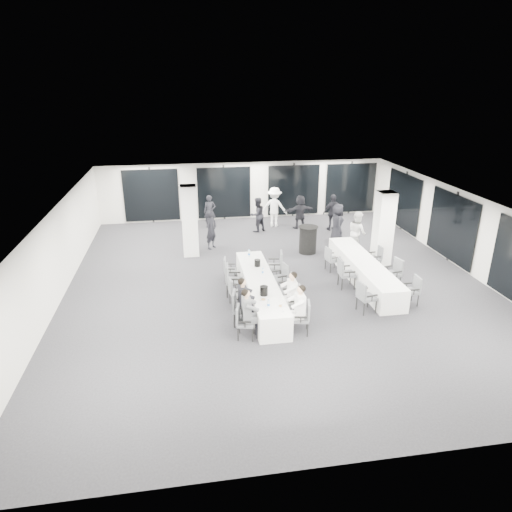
{
  "coord_description": "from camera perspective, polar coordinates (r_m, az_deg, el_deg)",
  "views": [
    {
      "loc": [
        -2.99,
        -14.01,
        6.52
      ],
      "look_at": [
        -0.74,
        -0.2,
        1.11
      ],
      "focal_mm": 32.0,
      "sensor_mm": 36.0,
      "label": 1
    }
  ],
  "objects": [
    {
      "name": "plate_c",
      "position": [
        13.45,
        1.09,
        -4.21
      ],
      "size": [
        0.19,
        0.19,
        0.03
      ],
      "color": "white",
      "rests_on": "banquet_table_main"
    },
    {
      "name": "standing_guest_h",
      "position": [
        18.7,
        12.55,
        3.29
      ],
      "size": [
        0.68,
        0.98,
        1.89
      ],
      "primitive_type": "imported",
      "rotation": [
        0.0,
        0.0,
        1.72
      ],
      "color": "white",
      "rests_on": "floor"
    },
    {
      "name": "chair_main_right_mid",
      "position": [
        14.09,
        4.12,
        -3.94
      ],
      "size": [
        0.52,
        0.57,
        0.98
      ],
      "rotation": [
        0.0,
        0.0,
        1.62
      ],
      "color": "#4C4F53",
      "rests_on": "floor"
    },
    {
      "name": "standing_guest_f",
      "position": [
        21.39,
        5.52,
        5.79
      ],
      "size": [
        1.72,
        0.92,
        1.78
      ],
      "primitive_type": "imported",
      "rotation": [
        0.0,
        0.0,
        3.33
      ],
      "color": "black",
      "rests_on": "floor"
    },
    {
      "name": "seated_guest_a",
      "position": [
        12.17,
        -0.9,
        -6.81
      ],
      "size": [
        0.5,
        0.38,
        1.44
      ],
      "rotation": [
        0.0,
        0.0,
        -1.57
      ],
      "color": "#585B60",
      "rests_on": "floor"
    },
    {
      "name": "chair_side_left_mid",
      "position": [
        15.43,
        11.0,
        -1.9
      ],
      "size": [
        0.53,
        0.59,
        1.02
      ],
      "rotation": [
        0.0,
        0.0,
        -1.6
      ],
      "color": "#4C4F53",
      "rests_on": "floor"
    },
    {
      "name": "chair_side_right_mid",
      "position": [
        15.91,
        16.91,
        -1.81
      ],
      "size": [
        0.58,
        0.62,
        0.98
      ],
      "rotation": [
        0.0,
        0.0,
        1.77
      ],
      "color": "#4C4F53",
      "rests_on": "floor"
    },
    {
      "name": "standing_guest_c",
      "position": [
        21.55,
        2.33,
        6.45
      ],
      "size": [
        1.53,
        1.17,
        2.11
      ],
      "primitive_type": "imported",
      "rotation": [
        0.0,
        0.0,
        2.74
      ],
      "color": "white",
      "rests_on": "floor"
    },
    {
      "name": "standing_guest_d",
      "position": [
        21.27,
        9.61,
        5.68
      ],
      "size": [
        1.19,
        0.77,
        1.91
      ],
      "primitive_type": "imported",
      "rotation": [
        0.0,
        0.0,
        3.27
      ],
      "color": "black",
      "rests_on": "floor"
    },
    {
      "name": "banquet_table_side",
      "position": [
        16.14,
        13.29,
        -1.83
      ],
      "size": [
        0.9,
        5.0,
        0.75
      ],
      "primitive_type": "cube",
      "color": "white",
      "rests_on": "floor"
    },
    {
      "name": "chair_main_left_mid",
      "position": [
        13.95,
        -2.68,
        -4.33
      ],
      "size": [
        0.51,
        0.56,
        0.92
      ],
      "rotation": [
        0.0,
        0.0,
        -1.46
      ],
      "color": "#4C4F53",
      "rests_on": "floor"
    },
    {
      "name": "standing_guest_e",
      "position": [
        19.54,
        10.14,
        4.3
      ],
      "size": [
        0.67,
        0.99,
        1.93
      ],
      "primitive_type": "imported",
      "rotation": [
        0.0,
        0.0,
        1.45
      ],
      "color": "black",
      "rests_on": "floor"
    },
    {
      "name": "chair_side_left_far",
      "position": [
        16.72,
        9.36,
        -0.2
      ],
      "size": [
        0.53,
        0.56,
        0.9
      ],
      "rotation": [
        0.0,
        0.0,
        -1.38
      ],
      "color": "#4C4F53",
      "rests_on": "floor"
    },
    {
      "name": "column_left",
      "position": [
        17.96,
        -8.29,
        4.36
      ],
      "size": [
        0.6,
        0.6,
        2.8
      ],
      "primitive_type": "cube",
      "color": "white",
      "rests_on": "floor"
    },
    {
      "name": "chair_main_right_fourth",
      "position": [
        15.01,
        3.21,
        -2.45
      ],
      "size": [
        0.55,
        0.58,
        0.91
      ],
      "rotation": [
        0.0,
        0.0,
        1.79
      ],
      "color": "#4C4F53",
      "rests_on": "floor"
    },
    {
      "name": "plate_b",
      "position": [
        12.52,
        3.15,
        -6.26
      ],
      "size": [
        0.22,
        0.22,
        0.03
      ],
      "color": "white",
      "rests_on": "banquet_table_main"
    },
    {
      "name": "room",
      "position": [
        16.43,
        4.86,
        2.87
      ],
      "size": [
        14.04,
        16.04,
        2.84
      ],
      "color": "#222227",
      "rests_on": "ground"
    },
    {
      "name": "wine_glass",
      "position": [
        12.18,
        3.41,
        -6.34
      ],
      "size": [
        0.08,
        0.08,
        0.21
      ],
      "color": "silver",
      "rests_on": "banquet_table_main"
    },
    {
      "name": "chair_main_right_far",
      "position": [
        15.73,
        2.62,
        -1.01
      ],
      "size": [
        0.6,
        0.64,
        1.04
      ],
      "rotation": [
        0.0,
        0.0,
        1.4
      ],
      "color": "#4C4F53",
      "rests_on": "floor"
    },
    {
      "name": "chair_main_right_second",
      "position": [
        13.36,
        4.94,
        -5.48
      ],
      "size": [
        0.51,
        0.56,
        0.96
      ],
      "rotation": [
        0.0,
        0.0,
        1.53
      ],
      "color": "#4C4F53",
      "rests_on": "floor"
    },
    {
      "name": "column_right",
      "position": [
        17.41,
        15.62,
        3.25
      ],
      "size": [
        0.6,
        0.6,
        2.8
      ],
      "primitive_type": "cube",
      "color": "white",
      "rests_on": "floor"
    },
    {
      "name": "plate_a",
      "position": [
        12.86,
        0.91,
        -5.46
      ],
      "size": [
        0.21,
        0.21,
        0.03
      ],
      "color": "white",
      "rests_on": "banquet_table_main"
    },
    {
      "name": "standing_guest_a",
      "position": [
        18.71,
        -5.63,
        3.61
      ],
      "size": [
        0.84,
        0.85,
        1.82
      ],
      "primitive_type": "imported",
      "rotation": [
        0.0,
        0.0,
        0.87
      ],
      "color": "black",
      "rests_on": "floor"
    },
    {
      "name": "chair_side_left_near",
      "position": [
        13.96,
        13.43,
        -4.78
      ],
      "size": [
        0.58,
        0.61,
        0.97
      ],
      "rotation": [
        0.0,
        0.0,
        -1.37
      ],
      "color": "#4C4F53",
      "rests_on": "floor"
    },
    {
      "name": "chair_side_right_far",
      "position": [
        17.18,
        14.77,
        -0.03
      ],
      "size": [
        0.48,
        0.53,
        0.91
      ],
      "rotation": [
        0.0,
        0.0,
        1.63
      ],
      "color": "#4C4F53",
      "rests_on": "floor"
    },
    {
      "name": "cocktail_table",
      "position": [
        18.37,
        6.5,
        2.06
      ],
      "size": [
        0.79,
        0.79,
        1.1
      ],
      "color": "black",
      "rests_on": "floor"
    },
    {
      "name": "chair_main_left_second",
      "position": [
        12.91,
        -2.12,
        -6.27
      ],
      "size": [
        0.6,
        0.64,
        1.01
      ],
      "rotation": [
        0.0,
        0.0,
        -1.78
      ],
      "color": "#4C4F53",
      "rests_on": "floor"
    },
    {
      "name": "ice_bucket_near",
      "position": [
        13.09,
        0.99,
        -4.36
      ],
      "size": [
        0.24,
        0.24,
        0.27
      ],
      "primitive_type": "cylinder",
      "color": "black",
      "rests_on": "banquet_table_main"
    },
    {
      "name": "banquet_table_main",
      "position": [
        14.28,
        0.56,
        -4.35
      ],
      "size": [
        0.9,
        5.0,
        0.75
      ],
      "primitive_type": "cube",
      "color": "white",
      "rests_on": "floor"
    },
    {
      "name": "water_bottle_c",
      "position": [
        15.89,
        -0.87,
        0.33
      ],
      "size": [
        0.08,
        0.08,
        0.25
      ],
      "primitive_type": "cylinder",
      "color": "silver",
      "rests_on": "banquet_table_main"
    },
    {
      "name": "seated_guest_c",
      "position": [
        12.42,
        5.24,
        -6.31
      ],
      "size": [
        0.5,
        0.38,
        1.44
      ],
      "rotation": [
        0.0,
        0.0,
        1.57
      ],
      "color": "white",
      "rests_on": "floor"
    },
    {
      "name": "chair_main_right_near",
      "position": [
        12.57,
        5.95,
        -7.42
      ],
      "size": [
        0.56,
        0.59,
        0.94
      ],
      "rotation": [
        0.0,
        0.0,
        1.36
      ],
      "color": "#4C4F53",
      "rests_on": "floor"
    },
    {
      "name": "water_bottle_a",
      "position": [
        12.41,
        1.58,
        -6.0
      ],
      "size": [
        0.07,
        0.07,
        0.22
      ],
      "primitive_type": "cylinder",
      "color": "silver",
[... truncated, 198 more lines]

